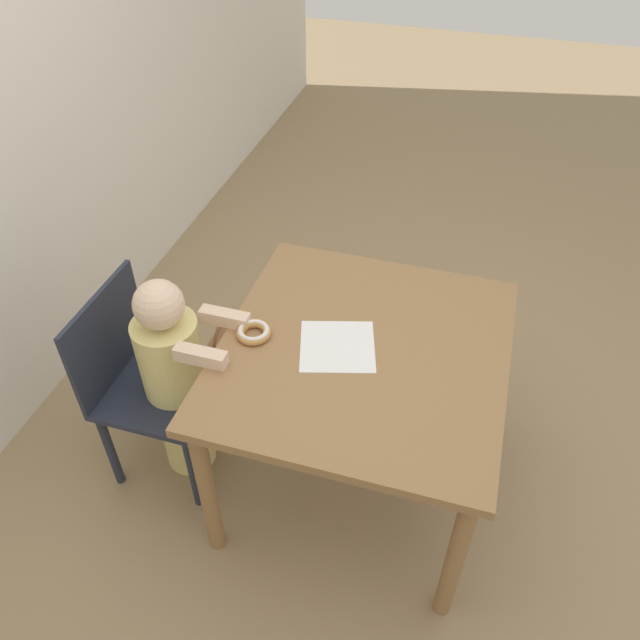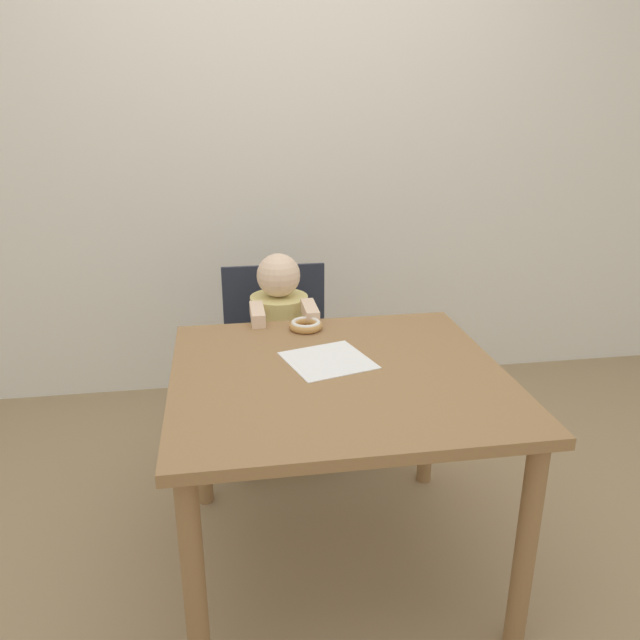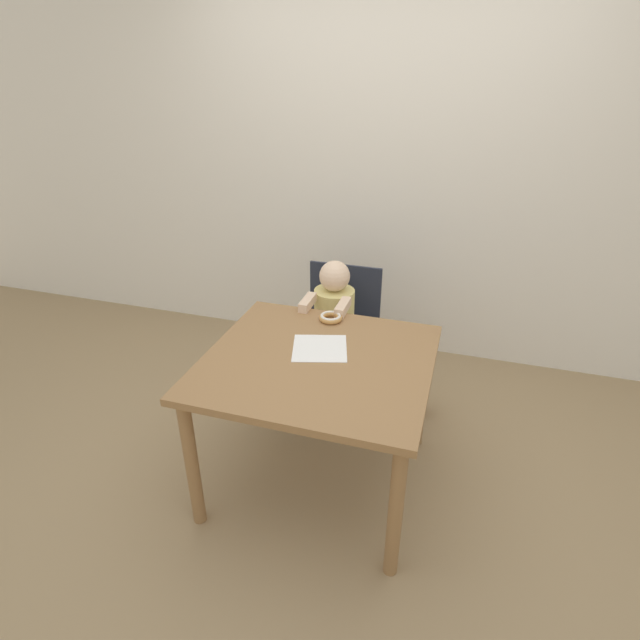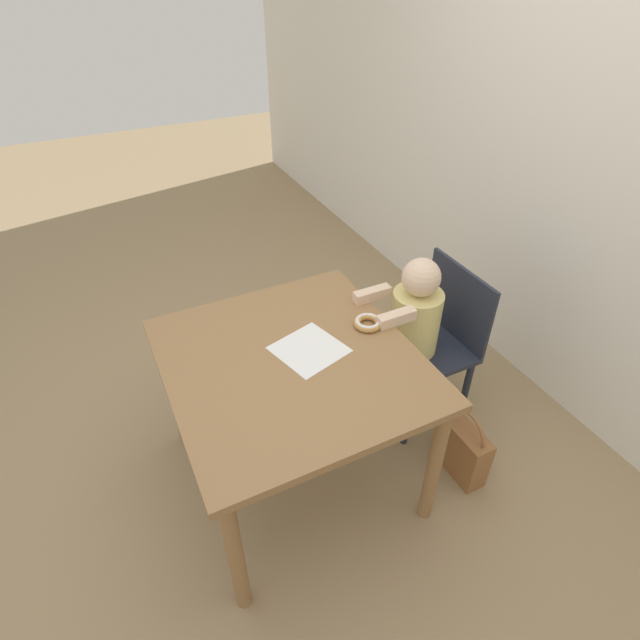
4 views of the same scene
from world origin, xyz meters
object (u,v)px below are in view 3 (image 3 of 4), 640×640
(child_figure, at_px, (334,334))
(handbag, at_px, (404,389))
(chair, at_px, (339,329))
(donut, at_px, (331,317))

(child_figure, xyz_separation_m, handbag, (0.45, 0.02, -0.32))
(child_figure, bearing_deg, chair, 90.00)
(handbag, bearing_deg, child_figure, -177.11)
(donut, height_order, handbag, donut)
(donut, xyz_separation_m, handbag, (0.38, 0.33, -0.59))
(child_figure, distance_m, handbag, 0.55)
(donut, distance_m, handbag, 0.78)
(chair, xyz_separation_m, child_figure, (0.00, -0.12, 0.03))
(handbag, bearing_deg, donut, -139.16)
(child_figure, xyz_separation_m, donut, (0.07, -0.31, 0.27))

